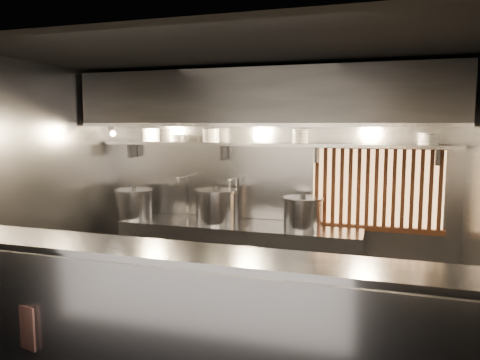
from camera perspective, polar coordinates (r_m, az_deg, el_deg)
The scene contains 22 objects.
floor at distance 4.99m, azimuth -0.89°, elevation -18.45°, with size 4.50×4.50×0.00m, color black.
ceiling at distance 4.55m, azimuth -0.96°, elevation 15.29°, with size 4.50×4.50×0.00m, color black.
wall_back at distance 5.99m, azimuth 3.77°, elevation -0.16°, with size 4.50×4.50×0.00m, color gray.
wall_left at distance 5.70m, azimuth -22.82°, elevation -1.05°, with size 3.00×3.00×0.00m, color gray.
serving_counter at distance 3.94m, azimuth -5.66°, elevation -16.61°, with size 4.50×0.56×1.13m.
cooking_bench at distance 5.92m, azimuth -0.07°, elevation -9.64°, with size 3.00×0.70×0.90m, color #A1A1A7.
bowl_shelf at distance 5.78m, azimuth 3.36°, elevation 4.36°, with size 4.40×0.34×0.04m, color #A1A1A7.
exhaust_hood at distance 5.56m, azimuth 2.81°, elevation 9.87°, with size 4.40×0.81×0.65m.
wood_screen at distance 5.76m, azimuth 16.27°, elevation -0.91°, with size 1.56×0.09×1.04m.
faucet_left at distance 6.26m, azimuth -6.80°, elevation -0.75°, with size 0.04×0.30×0.50m.
faucet_right at distance 6.00m, azimuth -0.72°, elevation -1.03°, with size 0.04×0.30×0.50m.
heat_lamp at distance 6.12m, azimuth -15.36°, elevation 6.02°, with size 0.25×0.35×0.20m.
pendant_bulb at distance 5.68m, azimuth 2.08°, elevation 5.15°, with size 0.09×0.09×0.19m.
stock_pot_left at distance 6.33m, azimuth -12.78°, elevation -2.78°, with size 0.65×0.65×0.42m.
stock_pot_mid at distance 5.86m, azimuth -2.84°, elevation -3.17°, with size 0.59×0.59×0.46m.
stock_pot_right at distance 5.57m, azimuth 7.65°, elevation -3.98°, with size 0.62×0.62×0.41m.
red_placard at distance 4.56m, azimuth -24.84°, elevation -15.95°, with size 0.28×0.02×0.38m, color #AC2212.
bowl_stack_0 at distance 6.37m, azimuth -10.80°, elevation 5.43°, with size 0.24×0.24×0.17m.
bowl_stack_1 at distance 6.19m, azimuth -7.49°, elevation 5.10°, with size 0.23×0.23×0.09m.
bowl_stack_2 at distance 6.00m, azimuth -3.55°, elevation 5.45°, with size 0.22×0.22×0.17m.
bowl_stack_3 at distance 5.68m, azimuth 7.37°, elevation 5.33°, with size 0.21×0.21×0.17m.
bowl_stack_4 at distance 5.59m, azimuth 21.99°, elevation 4.67°, with size 0.23×0.23×0.13m.
Camera 1 is at (1.47, -4.26, 2.13)m, focal length 35.00 mm.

